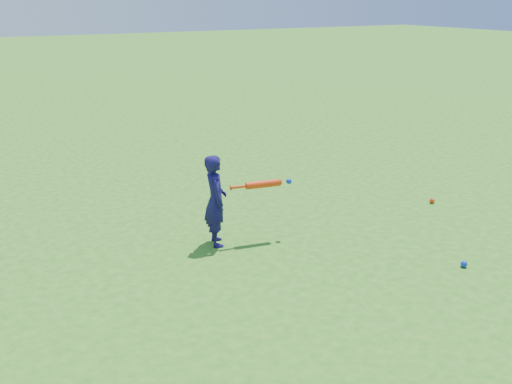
{
  "coord_description": "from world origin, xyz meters",
  "views": [
    {
      "loc": [
        -2.42,
        -5.2,
        2.81
      ],
      "look_at": [
        0.7,
        0.39,
        0.59
      ],
      "focal_mm": 40.0,
      "sensor_mm": 36.0,
      "label": 1
    }
  ],
  "objects_px": {
    "ground_ball_red": "(432,201)",
    "bat_swing": "(265,184)",
    "ground_ball_blue": "(464,264)"
  },
  "relations": [
    {
      "from": "ground_ball_red",
      "to": "bat_swing",
      "type": "relative_size",
      "value": 0.1
    },
    {
      "from": "bat_swing",
      "to": "ground_ball_blue",
      "type": "bearing_deg",
      "value": -39.35
    },
    {
      "from": "ground_ball_red",
      "to": "ground_ball_blue",
      "type": "xyz_separation_m",
      "value": [
        -1.2,
        -1.65,
        -0.0
      ]
    },
    {
      "from": "ground_ball_red",
      "to": "ground_ball_blue",
      "type": "bearing_deg",
      "value": -126.01
    },
    {
      "from": "ground_ball_blue",
      "to": "ground_ball_red",
      "type": "bearing_deg",
      "value": 53.99
    },
    {
      "from": "ground_ball_red",
      "to": "bat_swing",
      "type": "bearing_deg",
      "value": 178.24
    },
    {
      "from": "ground_ball_red",
      "to": "ground_ball_blue",
      "type": "distance_m",
      "value": 2.04
    },
    {
      "from": "bat_swing",
      "to": "ground_ball_red",
      "type": "bearing_deg",
      "value": 7.85
    },
    {
      "from": "ground_ball_blue",
      "to": "bat_swing",
      "type": "bearing_deg",
      "value": 131.04
    },
    {
      "from": "ground_ball_red",
      "to": "bat_swing",
      "type": "xyz_separation_m",
      "value": [
        -2.71,
        0.08,
        0.66
      ]
    }
  ]
}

